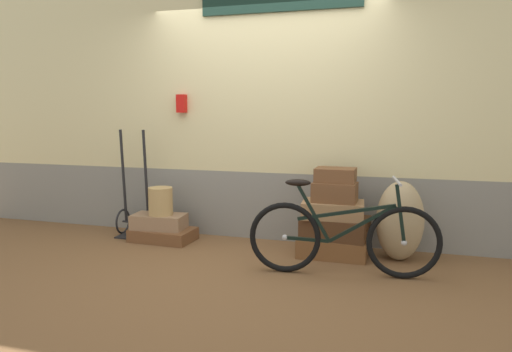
# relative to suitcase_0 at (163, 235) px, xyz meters

# --- Properties ---
(ground) EXTENTS (9.50, 5.20, 0.06)m
(ground) POSITION_rel_suitcase_0_xyz_m (1.04, -0.38, -0.10)
(ground) COLOR brown
(station_building) EXTENTS (7.50, 0.74, 2.92)m
(station_building) POSITION_rel_suitcase_0_xyz_m (1.06, 0.46, 1.40)
(station_building) COLOR gray
(station_building) RESTS_ON ground
(suitcase_0) EXTENTS (0.68, 0.44, 0.13)m
(suitcase_0) POSITION_rel_suitcase_0_xyz_m (0.00, 0.00, 0.00)
(suitcase_0) COLOR brown
(suitcase_0) RESTS_ON ground
(suitcase_1) EXTENTS (0.59, 0.36, 0.16)m
(suitcase_1) POSITION_rel_suitcase_0_xyz_m (-0.05, 0.00, 0.14)
(suitcase_1) COLOR #937051
(suitcase_1) RESTS_ON suitcase_0
(suitcase_2) EXTENTS (0.66, 0.47, 0.18)m
(suitcase_2) POSITION_rel_suitcase_0_xyz_m (1.85, 0.01, 0.02)
(suitcase_2) COLOR brown
(suitcase_2) RESTS_ON ground
(suitcase_3) EXTENTS (0.66, 0.49, 0.20)m
(suitcase_3) POSITION_rel_suitcase_0_xyz_m (1.87, 0.01, 0.21)
(suitcase_3) COLOR #4C2D19
(suitcase_3) RESTS_ON suitcase_2
(suitcase_4) EXTENTS (0.61, 0.42, 0.16)m
(suitcase_4) POSITION_rel_suitcase_0_xyz_m (1.84, -0.01, 0.39)
(suitcase_4) COLOR #9E754C
(suitcase_4) RESTS_ON suitcase_3
(suitcase_5) EXTENTS (0.43, 0.29, 0.19)m
(suitcase_5) POSITION_rel_suitcase_0_xyz_m (1.86, -0.03, 0.57)
(suitcase_5) COLOR brown
(suitcase_5) RESTS_ON suitcase_4
(suitcase_6) EXTENTS (0.39, 0.28, 0.13)m
(suitcase_6) POSITION_rel_suitcase_0_xyz_m (1.85, 0.02, 0.73)
(suitcase_6) COLOR brown
(suitcase_6) RESTS_ON suitcase_5
(wicker_basket) EXTENTS (0.26, 0.26, 0.30)m
(wicker_basket) POSITION_rel_suitcase_0_xyz_m (-0.02, -0.01, 0.37)
(wicker_basket) COLOR tan
(wicker_basket) RESTS_ON suitcase_1
(luggage_trolley) EXTENTS (0.37, 0.36, 1.20)m
(luggage_trolley) POSITION_rel_suitcase_0_xyz_m (-0.41, 0.12, 0.22)
(luggage_trolley) COLOR black
(luggage_trolley) RESTS_ON ground
(burlap_sack) EXTENTS (0.44, 0.37, 0.76)m
(burlap_sack) POSITION_rel_suitcase_0_xyz_m (2.47, 0.04, 0.31)
(burlap_sack) COLOR tan
(burlap_sack) RESTS_ON ground
(bicycle) EXTENTS (1.62, 0.46, 0.85)m
(bicycle) POSITION_rel_suitcase_0_xyz_m (2.00, -0.54, 0.27)
(bicycle) COLOR black
(bicycle) RESTS_ON ground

